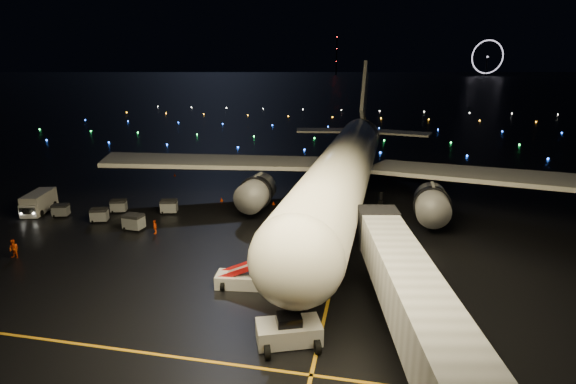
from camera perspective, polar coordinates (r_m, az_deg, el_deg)
name	(u,v)px	position (r m, az deg, el deg)	size (l,w,h in m)	color
ground	(360,90)	(333.61, 9.07, 12.68)	(2000.00, 2000.00, 0.00)	black
lane_centre	(344,230)	(51.18, 7.18, -4.83)	(0.25, 80.00, 0.02)	orange
lane_cross	(62,342)	(35.40, -26.74, -16.62)	(60.00, 0.25, 0.02)	orange
airliner	(348,135)	(58.60, 7.67, 7.19)	(65.45, 62.18, 18.54)	silver
pushback_tug	(289,329)	(31.39, 0.10, -16.95)	(4.29, 2.25, 2.04)	silver
belt_loader	(245,267)	(38.12, -5.44, -9.46)	(7.25, 1.98, 3.52)	silver
service_truck	(39,202)	(64.81, -29.04, -1.12)	(2.18, 6.90, 2.54)	silver
crew_b	(14,249)	(50.82, -31.46, -6.19)	(0.92, 0.72, 1.90)	#F84C0C
crew_c	(155,227)	(51.63, -16.53, -4.28)	(0.92, 0.38, 1.57)	#F84C0C
safety_cone_0	(277,211)	(56.42, -1.36, -2.45)	(0.43, 0.43, 0.49)	#E63304
safety_cone_1	(273,203)	(59.83, -1.86, -1.39)	(0.40, 0.40, 0.46)	#E63304
safety_cone_2	(222,199)	(61.92, -8.44, -0.93)	(0.46, 0.46, 0.52)	#E63304
safety_cone_3	(175,175)	(77.29, -14.19, 2.13)	(0.40, 0.40, 0.46)	#E63304
ferris_wheel	(487,58)	(768.56, 23.99, 15.26)	(50.00, 4.00, 52.00)	black
radio_mast	(337,55)	(776.55, 6.19, 16.92)	(1.80, 1.80, 64.00)	black
taxiway_lights	(329,124)	(140.74, 5.25, 8.61)	(164.00, 92.00, 0.36)	black
baggage_cart_0	(134,222)	(53.57, -19.01, -3.63)	(2.13, 1.49, 1.81)	gray
baggage_cart_1	(169,207)	(58.21, -14.88, -1.80)	(1.98, 1.39, 1.69)	gray
baggage_cart_2	(119,206)	(60.55, -20.70, -1.68)	(1.86, 1.30, 1.58)	gray
baggage_cart_3	(99,215)	(57.74, -22.84, -2.73)	(1.89, 1.33, 1.61)	gray
baggage_cart_4	(61,210)	(61.76, -26.89, -2.09)	(1.80, 1.26, 1.53)	gray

